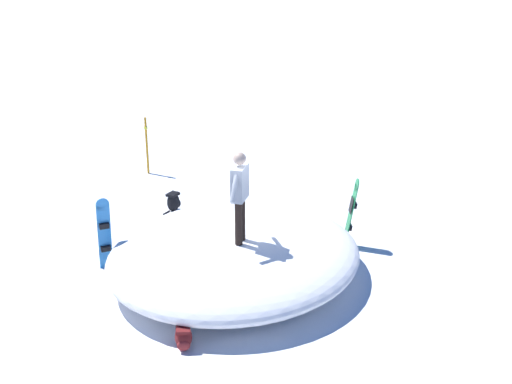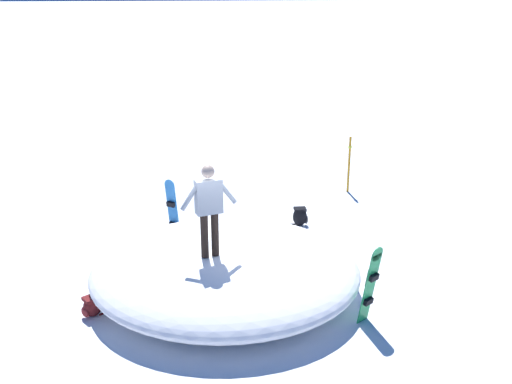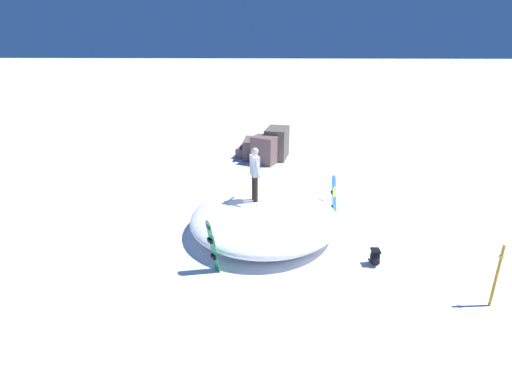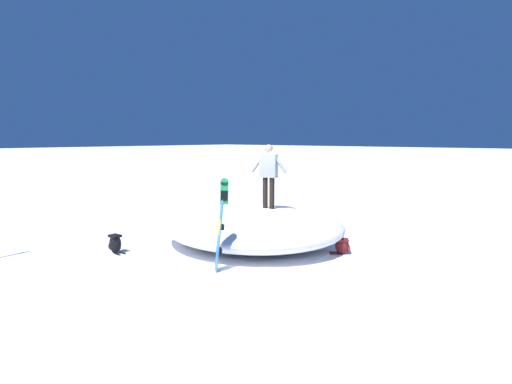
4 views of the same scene
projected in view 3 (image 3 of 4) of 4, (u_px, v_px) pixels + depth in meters
ground at (268, 237)px, 12.57m from camera, size 240.00×240.00×0.00m
snow_mound at (265, 218)px, 12.77m from camera, size 5.23×5.62×0.97m
snowboarder_standing at (255, 170)px, 12.51m from camera, size 0.39×1.03×1.75m
snowboard_primary_upright at (212, 246)px, 10.41m from camera, size 0.37×0.37×1.54m
snowboard_secondary_upright at (334, 197)px, 13.60m from camera, size 0.30×0.32×1.57m
backpack_near at (249, 197)px, 15.17m from camera, size 0.49×0.54×0.39m
backpack_far at (375, 257)px, 10.94m from camera, size 0.28×0.51×0.48m
trail_marker_pole at (497, 275)px, 9.04m from camera, size 0.10×0.10×1.60m
rock_outcrop at (265, 147)px, 20.59m from camera, size 2.81×3.11×1.58m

